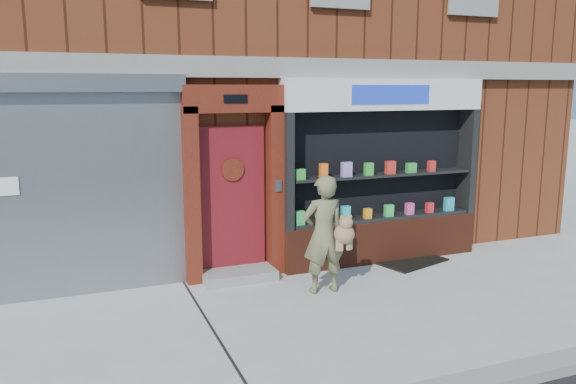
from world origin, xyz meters
TOP-DOWN VIEW (x-y plane):
  - ground at (0.00, 0.00)m, footprint 80.00×80.00m
  - building at (-0.00, 5.99)m, footprint 12.00×8.16m
  - shutter_bay at (-3.00, 1.93)m, footprint 3.10×0.30m
  - red_door_bay at (-0.75, 1.86)m, footprint 1.52×0.58m
  - pharmacy_bay at (1.75, 1.81)m, footprint 3.50×0.41m
  - woman at (0.24, 0.77)m, footprint 0.68×0.54m
  - doormat at (2.16, 1.55)m, footprint 1.32×1.09m

SIDE VIEW (x-z plane):
  - ground at x=0.00m, z-range 0.00..0.00m
  - doormat at x=2.16m, z-range 0.00..0.03m
  - woman at x=0.24m, z-range 0.00..1.68m
  - pharmacy_bay at x=1.75m, z-range -0.13..2.87m
  - red_door_bay at x=-0.75m, z-range 0.01..2.91m
  - shutter_bay at x=-3.00m, z-range 0.20..3.24m
  - building at x=0.00m, z-range 0.00..8.00m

